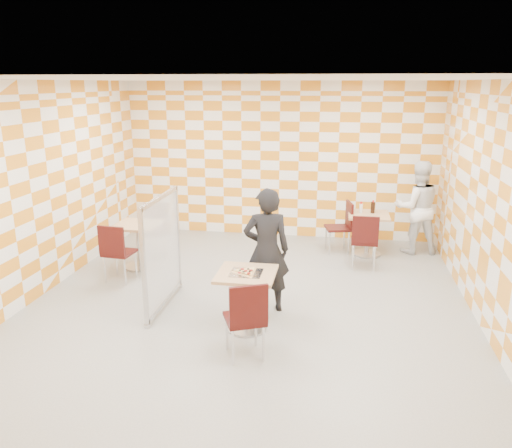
{
  "coord_description": "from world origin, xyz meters",
  "views": [
    {
      "loc": [
        1.17,
        -6.08,
        2.96
      ],
      "look_at": [
        0.1,
        0.2,
        1.15
      ],
      "focal_mm": 35.0,
      "sensor_mm": 36.0,
      "label": 1
    }
  ],
  "objects_px": {
    "chair_second_side": "(343,223)",
    "man_white": "(417,207)",
    "chair_empty_far": "(157,226)",
    "main_table": "(246,291)",
    "second_table": "(368,227)",
    "sport_bottle": "(361,208)",
    "chair_empty_near": "(116,249)",
    "soda_bottle": "(373,207)",
    "man_dark": "(267,251)",
    "empty_table": "(138,238)",
    "chair_second_front": "(365,237)",
    "chair_main_front": "(247,315)",
    "partition": "(162,251)"
  },
  "relations": [
    {
      "from": "chair_second_side",
      "to": "man_white",
      "type": "relative_size",
      "value": 0.56
    },
    {
      "from": "chair_empty_far",
      "to": "man_white",
      "type": "xyz_separation_m",
      "value": [
        4.51,
        0.94,
        0.29
      ]
    },
    {
      "from": "main_table",
      "to": "second_table",
      "type": "bearing_deg",
      "value": 62.86
    },
    {
      "from": "sport_bottle",
      "to": "second_table",
      "type": "bearing_deg",
      "value": -25.13
    },
    {
      "from": "second_table",
      "to": "chair_second_side",
      "type": "relative_size",
      "value": 0.81
    },
    {
      "from": "chair_second_side",
      "to": "sport_bottle",
      "type": "distance_m",
      "value": 0.42
    },
    {
      "from": "chair_empty_near",
      "to": "soda_bottle",
      "type": "bearing_deg",
      "value": 27.68
    },
    {
      "from": "chair_second_side",
      "to": "man_dark",
      "type": "xyz_separation_m",
      "value": [
        -1.0,
        -2.59,
        0.29
      ]
    },
    {
      "from": "second_table",
      "to": "chair_empty_near",
      "type": "xyz_separation_m",
      "value": [
        -3.82,
        -1.96,
        0.04
      ]
    },
    {
      "from": "main_table",
      "to": "soda_bottle",
      "type": "distance_m",
      "value": 3.61
    },
    {
      "from": "empty_table",
      "to": "chair_empty_near",
      "type": "relative_size",
      "value": 0.81
    },
    {
      "from": "chair_second_side",
      "to": "man_white",
      "type": "distance_m",
      "value": 1.33
    },
    {
      "from": "man_dark",
      "to": "sport_bottle",
      "type": "distance_m",
      "value": 2.88
    },
    {
      "from": "chair_second_front",
      "to": "chair_empty_far",
      "type": "bearing_deg",
      "value": 178.35
    },
    {
      "from": "sport_bottle",
      "to": "man_dark",
      "type": "bearing_deg",
      "value": -116.75
    },
    {
      "from": "chair_main_front",
      "to": "man_white",
      "type": "height_order",
      "value": "man_white"
    },
    {
      "from": "chair_empty_near",
      "to": "chair_second_front",
      "type": "bearing_deg",
      "value": 18.07
    },
    {
      "from": "main_table",
      "to": "man_dark",
      "type": "relative_size",
      "value": 0.45
    },
    {
      "from": "main_table",
      "to": "empty_table",
      "type": "xyz_separation_m",
      "value": [
        -2.15,
        1.83,
        0.0
      ]
    },
    {
      "from": "sport_bottle",
      "to": "empty_table",
      "type": "bearing_deg",
      "value": -159.53
    },
    {
      "from": "chair_main_front",
      "to": "empty_table",
      "type": "bearing_deg",
      "value": 132.02
    },
    {
      "from": "chair_second_side",
      "to": "soda_bottle",
      "type": "relative_size",
      "value": 4.02
    },
    {
      "from": "chair_empty_near",
      "to": "partition",
      "type": "height_order",
      "value": "partition"
    },
    {
      "from": "chair_empty_far",
      "to": "man_dark",
      "type": "height_order",
      "value": "man_dark"
    },
    {
      "from": "chair_second_side",
      "to": "chair_main_front",
      "type": "bearing_deg",
      "value": -104.67
    },
    {
      "from": "soda_bottle",
      "to": "chair_empty_near",
      "type": "bearing_deg",
      "value": -152.32
    },
    {
      "from": "chair_main_front",
      "to": "man_dark",
      "type": "relative_size",
      "value": 0.55
    },
    {
      "from": "partition",
      "to": "soda_bottle",
      "type": "bearing_deg",
      "value": 43.23
    },
    {
      "from": "chair_second_front",
      "to": "soda_bottle",
      "type": "xyz_separation_m",
      "value": [
        0.15,
        0.82,
        0.31
      ]
    },
    {
      "from": "chair_main_front",
      "to": "sport_bottle",
      "type": "bearing_deg",
      "value": 71.25
    },
    {
      "from": "chair_main_front",
      "to": "chair_empty_far",
      "type": "relative_size",
      "value": 1.0
    },
    {
      "from": "second_table",
      "to": "man_dark",
      "type": "relative_size",
      "value": 0.45
    },
    {
      "from": "second_table",
      "to": "soda_bottle",
      "type": "xyz_separation_m",
      "value": [
        0.07,
        0.08,
        0.34
      ]
    },
    {
      "from": "chair_main_front",
      "to": "partition",
      "type": "distance_m",
      "value": 1.82
    },
    {
      "from": "man_dark",
      "to": "empty_table",
      "type": "bearing_deg",
      "value": -41.32
    },
    {
      "from": "second_table",
      "to": "chair_second_front",
      "type": "xyz_separation_m",
      "value": [
        -0.09,
        -0.74,
        0.04
      ]
    },
    {
      "from": "chair_empty_near",
      "to": "man_dark",
      "type": "height_order",
      "value": "man_dark"
    },
    {
      "from": "empty_table",
      "to": "partition",
      "type": "relative_size",
      "value": 0.48
    },
    {
      "from": "main_table",
      "to": "chair_second_front",
      "type": "height_order",
      "value": "chair_second_front"
    },
    {
      "from": "empty_table",
      "to": "chair_second_side",
      "type": "relative_size",
      "value": 0.81
    },
    {
      "from": "main_table",
      "to": "chair_empty_far",
      "type": "distance_m",
      "value": 3.22
    },
    {
      "from": "man_white",
      "to": "empty_table",
      "type": "bearing_deg",
      "value": 10.2
    },
    {
      "from": "main_table",
      "to": "partition",
      "type": "relative_size",
      "value": 0.48
    },
    {
      "from": "man_dark",
      "to": "chair_empty_far",
      "type": "bearing_deg",
      "value": -53.24
    },
    {
      "from": "man_dark",
      "to": "partition",
      "type": "bearing_deg",
      "value": -7.86
    },
    {
      "from": "chair_main_front",
      "to": "chair_empty_near",
      "type": "bearing_deg",
      "value": 141.83
    },
    {
      "from": "chair_second_side",
      "to": "soda_bottle",
      "type": "xyz_separation_m",
      "value": [
        0.5,
        -0.0,
        0.31
      ]
    },
    {
      "from": "chair_second_side",
      "to": "sport_bottle",
      "type": "relative_size",
      "value": 4.62
    },
    {
      "from": "second_table",
      "to": "empty_table",
      "type": "bearing_deg",
      "value": -161.11
    },
    {
      "from": "empty_table",
      "to": "chair_empty_far",
      "type": "distance_m",
      "value": 0.65
    }
  ]
}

